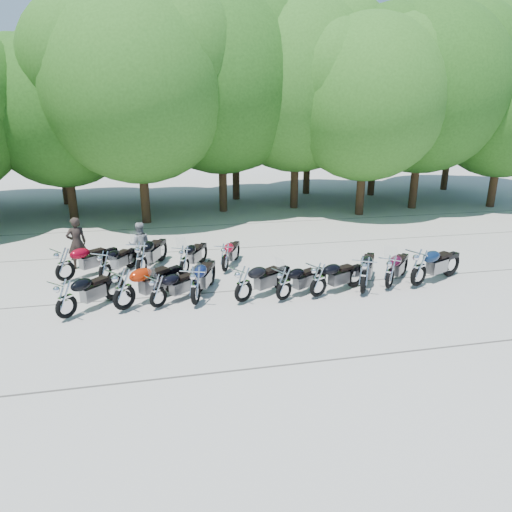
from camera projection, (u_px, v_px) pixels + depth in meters
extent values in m
plane|color=gray|center=(267.00, 309.00, 12.95)|extent=(90.00, 90.00, 0.00)
cylinder|color=#3A2614|center=(70.00, 187.00, 23.02)|extent=(0.44, 0.44, 3.31)
sphere|color=#286319|center=(61.00, 111.00, 21.89)|extent=(7.31, 7.31, 7.31)
cylinder|color=#3A2614|center=(144.00, 183.00, 22.14)|extent=(0.44, 0.44, 3.93)
sphere|color=#357721|center=(137.00, 88.00, 20.79)|extent=(8.70, 8.70, 8.70)
cylinder|color=#3A2614|center=(223.00, 174.00, 24.61)|extent=(0.44, 0.44, 4.13)
sphere|color=#286319|center=(221.00, 83.00, 23.20)|extent=(9.13, 9.13, 9.13)
cylinder|color=#3A2614|center=(295.00, 172.00, 25.50)|extent=(0.44, 0.44, 4.09)
sphere|color=#357721|center=(297.00, 85.00, 24.10)|extent=(9.04, 9.04, 9.04)
cylinder|color=#3A2614|center=(361.00, 181.00, 23.91)|extent=(0.44, 0.44, 3.62)
sphere|color=#357721|center=(367.00, 100.00, 22.68)|extent=(8.00, 8.00, 8.00)
cylinder|color=#3A2614|center=(415.00, 173.00, 25.45)|extent=(0.44, 0.44, 3.98)
sphere|color=#286319|center=(424.00, 89.00, 24.09)|extent=(8.79, 8.79, 8.79)
cylinder|color=#3A2614|center=(494.00, 177.00, 25.89)|extent=(0.44, 0.44, 3.41)
sphere|color=#286319|center=(506.00, 107.00, 24.72)|extent=(7.53, 7.53, 7.53)
cylinder|color=#3A2614|center=(64.00, 174.00, 26.64)|extent=(0.44, 0.44, 3.52)
sphere|color=#357721|center=(55.00, 104.00, 25.43)|extent=(7.78, 7.78, 7.78)
cylinder|color=#3A2614|center=(143.00, 174.00, 27.01)|extent=(0.44, 0.44, 3.42)
sphere|color=#286319|center=(138.00, 107.00, 25.84)|extent=(7.56, 7.56, 7.56)
cylinder|color=#3A2614|center=(236.00, 170.00, 28.09)|extent=(0.44, 0.44, 3.56)
sphere|color=#286319|center=(235.00, 103.00, 26.87)|extent=(7.88, 7.88, 7.88)
cylinder|color=#3A2614|center=(307.00, 165.00, 29.93)|extent=(0.44, 0.44, 3.76)
sphere|color=#286319|center=(309.00, 98.00, 28.65)|extent=(8.31, 8.31, 8.31)
cylinder|color=#3A2614|center=(373.00, 167.00, 29.43)|extent=(0.44, 0.44, 3.63)
sphere|color=#357721|center=(378.00, 101.00, 28.18)|extent=(8.02, 8.02, 8.02)
cylinder|color=#3A2614|center=(447.00, 158.00, 31.31)|extent=(0.44, 0.44, 4.37)
sphere|color=#286319|center=(457.00, 83.00, 29.81)|extent=(9.67, 9.67, 9.67)
imported|color=black|center=(77.00, 243.00, 15.98)|extent=(0.80, 0.67, 1.85)
imported|color=#959697|center=(140.00, 244.00, 16.29)|extent=(0.78, 0.61, 1.60)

